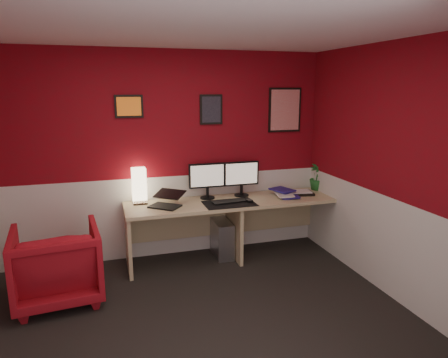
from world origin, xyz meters
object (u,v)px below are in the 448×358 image
monitor_right (242,173)px  laptop (165,198)px  armchair (57,264)px  zen_tray (299,193)px  monitor_left (207,175)px  desk (234,229)px  pc_tower (222,238)px  potted_plant (317,177)px  shoji_lamp (139,187)px

monitor_right → laptop: bearing=-167.7°
armchair → zen_tray: bearing=-175.6°
monitor_left → desk: bearing=-31.9°
armchair → pc_tower: bearing=-168.8°
desk → potted_plant: (1.22, 0.18, 0.54)m
potted_plant → shoji_lamp: bearing=179.6°
laptop → monitor_right: 1.04m
laptop → zen_tray: size_ratio=0.94×
monitor_right → zen_tray: 0.79m
shoji_lamp → zen_tray: size_ratio=1.14×
desk → armchair: bearing=-166.4°
desk → laptop: size_ratio=7.88×
shoji_lamp → monitor_right: bearing=-1.2°
zen_tray → armchair: bearing=-169.7°
laptop → monitor_right: (1.00, 0.22, 0.18)m
shoji_lamp → zen_tray: (1.98, -0.16, -0.18)m
desk → armchair: size_ratio=3.17×
desk → monitor_left: 0.74m
monitor_right → armchair: 2.32m
monitor_left → shoji_lamp: bearing=178.3°
monitor_left → potted_plant: 1.51m
laptop → monitor_left: bearing=61.2°
shoji_lamp → pc_tower: (0.97, -0.11, -0.70)m
monitor_left → potted_plant: (1.51, 0.01, -0.11)m
pc_tower → monitor_right: bearing=18.0°
potted_plant → armchair: potted_plant is taller
monitor_right → pc_tower: (-0.28, -0.08, -0.80)m
zen_tray → monitor_left: bearing=173.2°
desk → pc_tower: desk is taller
monitor_right → zen_tray: (0.73, -0.14, -0.28)m
monitor_right → zen_tray: monitor_right is taller
pc_tower → armchair: armchair is taller
armchair → desk: bearing=-172.3°
potted_plant → desk: bearing=-171.4°
shoji_lamp → zen_tray: shoji_lamp is taller
monitor_right → potted_plant: (1.07, 0.01, -0.11)m
zen_tray → armchair: (-2.86, -0.52, -0.37)m
monitor_left → monitor_right: (0.44, -0.00, 0.00)m
armchair → shoji_lamp: bearing=-148.1°
desk → monitor_right: 0.70m
armchair → monitor_left: bearing=-164.7°
desk → armchair: armchair is taller
shoji_lamp → armchair: size_ratio=0.49×
pc_tower → armchair: (-1.85, -0.57, 0.15)m
monitor_left → zen_tray: size_ratio=1.66×
monitor_left → pc_tower: bearing=-29.1°
monitor_left → laptop: bearing=-158.4°
shoji_lamp → armchair: 1.24m
desk → laptop: (-0.85, -0.04, 0.47)m
desk → zen_tray: zen_tray is taller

